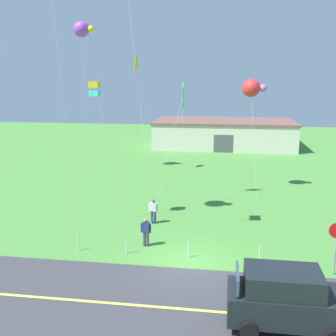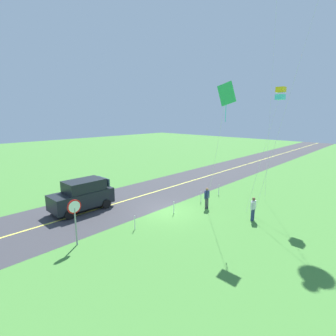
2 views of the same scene
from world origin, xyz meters
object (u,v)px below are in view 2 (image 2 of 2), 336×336
at_px(person_adult_companion, 253,208).
at_px(person_adult_near, 207,197).
at_px(car_suv_foreground, 82,195).
at_px(kite_pink_drift, 280,94).
at_px(kite_red_low, 226,96).
at_px(stop_sign, 75,213).

bearing_deg(person_adult_companion, person_adult_near, -69.53).
distance_m(car_suv_foreground, person_adult_near, 9.15).
xyz_separation_m(person_adult_companion, kite_pink_drift, (-3.47, -0.16, 7.46)).
height_order(person_adult_companion, kite_red_low, kite_red_low).
bearing_deg(stop_sign, kite_red_low, 151.36).
bearing_deg(car_suv_foreground, person_adult_near, 135.39).
bearing_deg(person_adult_near, person_adult_companion, 134.87).
xyz_separation_m(car_suv_foreground, kite_red_low, (-4.82, 8.67, 6.76)).
height_order(person_adult_near, kite_red_low, kite_red_low).
bearing_deg(kite_pink_drift, stop_sign, -22.02).
relative_size(person_adult_companion, kite_pink_drift, 0.18).
bearing_deg(kite_pink_drift, kite_red_low, -11.50).
bearing_deg(stop_sign, car_suv_foreground, -121.97).
height_order(car_suv_foreground, person_adult_companion, car_suv_foreground).
relative_size(car_suv_foreground, person_adult_companion, 2.75).
distance_m(person_adult_near, kite_pink_drift, 8.98).
xyz_separation_m(person_adult_companion, kite_red_low, (1.91, -1.26, 7.05)).
bearing_deg(car_suv_foreground, stop_sign, 58.03).
bearing_deg(person_adult_near, car_suv_foreground, -3.43).
distance_m(person_adult_companion, kite_pink_drift, 8.23).
distance_m(car_suv_foreground, stop_sign, 5.35).
bearing_deg(kite_pink_drift, car_suv_foreground, -43.74).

